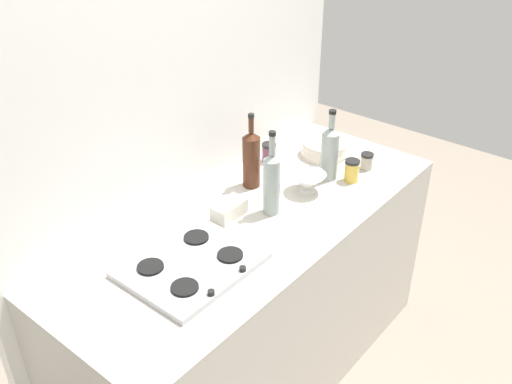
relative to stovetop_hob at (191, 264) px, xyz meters
name	(u,v)px	position (x,y,z in m)	size (l,w,h in m)	color
ground_plane	(256,371)	(0.39, 0.03, -0.91)	(6.00, 6.00, 0.00)	gray
counter_block	(256,301)	(0.39, 0.03, -0.46)	(1.80, 0.70, 0.90)	beige
backsplash_panel	(184,111)	(0.39, 0.41, 0.35)	(1.90, 0.06, 2.52)	white
stovetop_hob	(191,264)	(0.00, 0.00, 0.00)	(0.46, 0.38, 0.04)	#B2B2B7
plate_stack	(324,148)	(1.02, 0.12, 0.02)	(0.23, 0.22, 0.07)	silver
wine_bottle_leftmost	(330,152)	(0.85, -0.02, 0.12)	(0.08, 0.08, 0.33)	gray
wine_bottle_mid_left	(272,182)	(0.46, 0.00, 0.13)	(0.07, 0.07, 0.36)	gray
wine_bottle_mid_right	(251,158)	(0.58, 0.20, 0.12)	(0.08, 0.08, 0.34)	#472314
mixing_bowl	(308,182)	(0.69, -0.02, 0.03)	(0.16, 0.16, 0.09)	white
butter_dish	(229,210)	(0.33, 0.11, 0.02)	(0.15, 0.08, 0.07)	silver
condiment_jar_front	(269,152)	(0.81, 0.28, 0.03)	(0.07, 0.07, 0.09)	#66384C
condiment_jar_rear	(367,161)	(1.03, -0.11, 0.03)	(0.06, 0.06, 0.08)	#9E998C
condiment_jar_spare	(352,171)	(0.89, -0.12, 0.04)	(0.07, 0.07, 0.10)	gold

